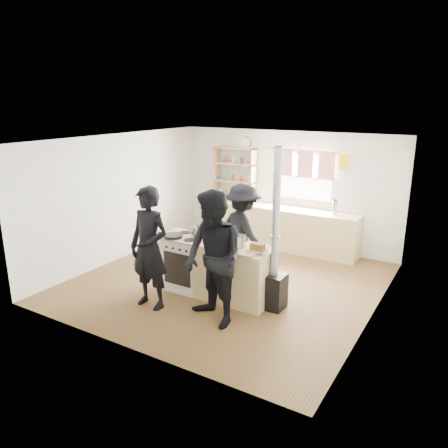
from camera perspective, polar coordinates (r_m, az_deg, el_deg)
The scene contains 14 objects.
ground at distance 7.84m, azimuth 0.42°, elevation -7.62°, with size 5.00×5.00×0.01m, color brown.
back_counter at distance 9.54m, azimuth 7.26°, elevation -0.45°, with size 3.40×0.55×0.90m, color #D6BB81.
shelving_unit at distance 9.94m, azimuth 1.40°, elevation 6.62°, with size 1.00×0.28×1.20m.
thermos at distance 9.00m, azimuth 14.27°, elevation 2.09°, with size 0.10×0.10×0.29m, color silver.
cooking_island at distance 7.15m, azimuth -0.83°, elevation -5.92°, with size 1.97×0.64×0.93m.
skillet_greens at distance 7.27m, azimuth -6.65°, elevation -1.54°, with size 0.34×0.34×0.05m.
roast_tray at distance 6.99m, azimuth -1.63°, elevation -2.10°, with size 0.39×0.25×0.06m.
stockpot_stove at distance 7.27m, azimuth -3.47°, elevation -0.97°, with size 0.24×0.24×0.20m.
stockpot_counter at distance 6.76m, azimuth 1.80°, elevation -2.25°, with size 0.27×0.27×0.20m.
bread_board at distance 6.60m, azimuth 4.41°, elevation -3.12°, with size 0.28×0.20×0.12m.
flue_heater at distance 6.72m, azimuth 6.58°, elevation -5.88°, with size 0.35×0.35×2.50m.
person_near_left at distance 6.74m, azimuth -9.73°, elevation -3.13°, with size 0.70×0.46×1.91m, color black.
person_near_right at distance 6.13m, azimuth -1.39°, elevation -4.64°, with size 0.95×0.74×1.96m, color black.
person_far at distance 7.75m, azimuth 2.43°, elevation -1.05°, with size 1.12×0.64×1.73m, color black.
Camera 1 is at (3.66, -6.17, 3.14)m, focal length 35.00 mm.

